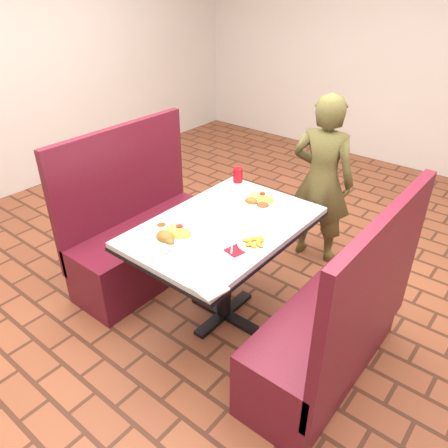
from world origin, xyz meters
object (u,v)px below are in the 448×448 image
(booth_bench_right, at_px, (332,332))
(plantain_plate, at_px, (254,243))
(booth_bench_left, at_px, (144,238))
(near_dinner_plate, at_px, (172,233))
(far_dinner_plate, at_px, (260,199))
(diner_person, at_px, (322,181))
(red_tumbler, at_px, (238,175))
(dining_table, at_px, (224,237))

(booth_bench_right, xyz_separation_m, plantain_plate, (-0.52, -0.08, 0.43))
(booth_bench_left, relative_size, plantain_plate, 6.24)
(booth_bench_right, relative_size, plantain_plate, 6.24)
(near_dinner_plate, xyz_separation_m, plantain_plate, (0.42, 0.24, -0.02))
(near_dinner_plate, bearing_deg, far_dinner_plate, 78.25)
(booth_bench_left, distance_m, booth_bench_right, 1.60)
(diner_person, bearing_deg, plantain_plate, 88.58)
(booth_bench_left, xyz_separation_m, booth_bench_right, (1.60, 0.00, 0.00))
(far_dinner_plate, bearing_deg, near_dinner_plate, -101.75)
(far_dinner_plate, distance_m, plantain_plate, 0.53)
(far_dinner_plate, bearing_deg, diner_person, 82.20)
(far_dinner_plate, xyz_separation_m, red_tumbler, (-0.32, 0.18, 0.03))
(near_dinner_plate, relative_size, red_tumbler, 2.66)
(booth_bench_right, bearing_deg, near_dinner_plate, -161.53)
(diner_person, bearing_deg, booth_bench_left, 40.22)
(dining_table, height_order, red_tumbler, red_tumbler)
(diner_person, xyz_separation_m, plantain_plate, (0.18, -1.17, 0.08))
(dining_table, distance_m, booth_bench_right, 0.86)
(near_dinner_plate, distance_m, far_dinner_plate, 0.70)
(near_dinner_plate, xyz_separation_m, red_tumbler, (-0.18, 0.86, 0.02))
(red_tumbler, bearing_deg, plantain_plate, -46.44)
(dining_table, bearing_deg, far_dinner_plate, 89.08)
(booth_bench_left, relative_size, red_tumbler, 11.35)
(booth_bench_right, distance_m, red_tumbler, 1.33)
(booth_bench_right, distance_m, diner_person, 1.34)
(far_dinner_plate, bearing_deg, plantain_plate, -58.49)
(booth_bench_right, height_order, far_dinner_plate, booth_bench_right)
(booth_bench_left, bearing_deg, booth_bench_right, 0.00)
(diner_person, bearing_deg, red_tumbler, 42.04)
(dining_table, height_order, booth_bench_left, booth_bench_left)
(booth_bench_left, distance_m, near_dinner_plate, 0.86)
(diner_person, height_order, far_dinner_plate, diner_person)
(dining_table, relative_size, plantain_plate, 6.30)
(booth_bench_left, height_order, plantain_plate, booth_bench_left)
(plantain_plate, bearing_deg, booth_bench_left, 175.92)
(booth_bench_right, height_order, plantain_plate, booth_bench_right)
(near_dinner_plate, height_order, plantain_plate, near_dinner_plate)
(far_dinner_plate, bearing_deg, booth_bench_left, -155.00)
(dining_table, bearing_deg, near_dinner_plate, -113.67)
(dining_table, bearing_deg, red_tumbler, 119.68)
(booth_bench_left, xyz_separation_m, far_dinner_plate, (0.80, 0.38, 0.45))
(booth_bench_left, bearing_deg, far_dinner_plate, 25.00)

